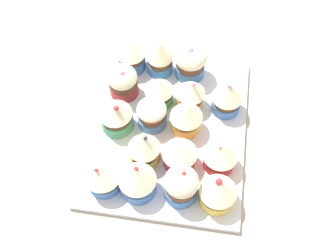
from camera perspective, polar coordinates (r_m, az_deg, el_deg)
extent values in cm
cube|color=#B2A899|center=(79.79, 0.00, -2.12)|extent=(180.00, 180.00, 3.00)
cube|color=silver|center=(77.96, 0.00, -1.37)|extent=(36.01, 29.42, 1.20)
cylinder|color=#477AC6|center=(85.21, -5.10, 8.10)|extent=(5.69, 5.69, 2.73)
cylinder|color=brown|center=(83.60, -5.21, 9.01)|extent=(5.04, 5.04, 1.46)
cone|color=#F4EDC6|center=(81.87, -5.34, 10.04)|extent=(5.92, 5.92, 3.12)
cylinder|color=#D1333D|center=(81.32, -6.23, 4.47)|extent=(5.69, 5.69, 2.72)
cylinder|color=brown|center=(79.80, -6.36, 5.25)|extent=(5.45, 5.45, 1.06)
ellipsoid|color=#F4EDC6|center=(78.38, -6.48, 6.03)|extent=(5.83, 5.83, 4.21)
sphere|color=pink|center=(76.48, -6.48, 6.58)|extent=(1.08, 1.08, 1.08)
cylinder|color=#4C9E6B|center=(77.20, -7.17, -0.21)|extent=(6.15, 6.15, 2.72)
cylinder|color=brown|center=(75.43, -7.33, 0.61)|extent=(5.48, 5.48, 1.46)
cone|color=#F4EDC6|center=(73.56, -7.52, 1.52)|extent=(6.19, 6.19, 2.98)
sphere|color=red|center=(72.04, -7.32, 1.67)|extent=(0.98, 0.98, 0.98)
cylinder|color=#477AC6|center=(72.20, -8.97, -8.51)|extent=(5.99, 5.99, 2.34)
cylinder|color=brown|center=(70.47, -9.17, -7.91)|extent=(5.52, 5.52, 1.46)
cone|color=#F4EDC6|center=(68.40, -9.44, -7.15)|extent=(6.60, 6.60, 3.11)
sphere|color=red|center=(67.00, -10.10, -6.98)|extent=(0.67, 0.67, 0.67)
cylinder|color=#477AC6|center=(84.38, -1.13, 7.62)|extent=(5.23, 5.23, 2.56)
cylinder|color=brown|center=(82.79, -1.15, 8.51)|extent=(4.94, 4.94, 1.54)
cone|color=#F4EDC6|center=(80.72, -1.18, 9.74)|extent=(5.26, 5.26, 3.88)
cylinder|color=#4C9E6B|center=(79.74, -1.24, 3.20)|extent=(5.43, 5.43, 2.49)
cylinder|color=brown|center=(78.23, -1.27, 3.96)|extent=(5.01, 5.01, 1.18)
cone|color=#F4EDC6|center=(76.47, -1.30, 4.90)|extent=(5.61, 5.61, 3.16)
cylinder|color=#477AC6|center=(77.13, -2.24, 0.07)|extent=(5.51, 5.51, 2.31)
cylinder|color=brown|center=(75.53, -2.29, 0.81)|extent=(4.94, 4.94, 1.45)
ellipsoid|color=#F4EDC6|center=(74.12, -2.34, 1.49)|extent=(5.57, 5.57, 3.13)
cylinder|color=#EFC651|center=(73.43, -3.29, -4.91)|extent=(5.55, 5.55, 2.61)
cylinder|color=brown|center=(71.66, -3.37, -4.21)|extent=(5.26, 5.26, 1.35)
cone|color=#F4EDC6|center=(69.51, -3.47, -3.30)|extent=(5.75, 5.75, 3.52)
sphere|color=#333338|center=(68.08, -3.20, -2.59)|extent=(0.74, 0.74, 0.74)
cylinder|color=#477AC6|center=(70.98, -4.19, -9.25)|extent=(6.15, 6.15, 2.74)
cylinder|color=brown|center=(69.09, -4.30, -8.62)|extent=(5.44, 5.44, 1.34)
cone|color=#F4EDC6|center=(66.85, -4.44, -7.81)|extent=(6.48, 6.48, 3.56)
sphere|color=red|center=(65.51, -4.50, -6.87)|extent=(0.77, 0.77, 0.77)
cylinder|color=#477AC6|center=(83.76, 3.08, 7.10)|extent=(5.95, 5.95, 2.77)
cylinder|color=brown|center=(82.09, 3.14, 8.02)|extent=(5.58, 5.58, 1.51)
ellipsoid|color=#F4EDC6|center=(80.52, 3.21, 8.94)|extent=(6.65, 6.65, 4.29)
sphere|color=pink|center=(78.91, 3.24, 9.77)|extent=(1.16, 1.16, 1.16)
cylinder|color=#EFC651|center=(79.51, 3.12, 2.68)|extent=(5.22, 5.22, 2.23)
cylinder|color=brown|center=(77.94, 3.18, 3.46)|extent=(4.92, 4.92, 1.59)
cone|color=#F4EDC6|center=(75.87, 3.27, 4.55)|extent=(5.65, 5.65, 3.46)
sphere|color=pink|center=(74.39, 3.70, 5.06)|extent=(0.75, 0.75, 0.75)
cylinder|color=#EFC651|center=(76.49, 2.54, -0.59)|extent=(5.47, 5.47, 2.53)
cylinder|color=brown|center=(74.78, 2.60, 0.19)|extent=(5.00, 5.00, 1.46)
cone|color=#F4EDC6|center=(72.64, 2.67, 1.22)|extent=(6.11, 6.11, 3.58)
cylinder|color=#D1333D|center=(72.92, 1.62, -5.61)|extent=(5.72, 5.72, 2.59)
cylinder|color=brown|center=(71.21, 1.65, -4.95)|extent=(5.12, 5.12, 1.21)
cone|color=#F4EDC6|center=(69.35, 1.70, -4.19)|extent=(6.25, 6.25, 2.95)
cylinder|color=#477AC6|center=(70.50, 1.82, -9.94)|extent=(5.73, 5.73, 2.73)
cylinder|color=brown|center=(68.57, 1.87, -9.31)|extent=(5.40, 5.40, 1.42)
ellipsoid|color=#F4EDC6|center=(66.75, 1.91, -8.68)|extent=(5.83, 5.83, 4.17)
sphere|color=red|center=(65.17, 2.27, -7.58)|extent=(0.83, 0.83, 0.83)
cylinder|color=#477AC6|center=(79.58, 8.12, 2.10)|extent=(5.55, 5.55, 2.39)
cylinder|color=brown|center=(77.95, 8.30, 2.90)|extent=(5.07, 5.07, 1.58)
cone|color=#F4EDC6|center=(75.90, 8.53, 3.96)|extent=(5.92, 5.92, 3.45)
sphere|color=pink|center=(74.66, 8.66, 4.73)|extent=(0.83, 0.83, 0.83)
cylinder|color=#D1333D|center=(73.50, 7.20, -5.81)|extent=(5.61, 5.61, 2.25)
cylinder|color=brown|center=(71.84, 7.36, -5.18)|extent=(4.97, 4.97, 1.45)
cone|color=#F4EDC6|center=(69.76, 7.57, -4.34)|extent=(6.24, 6.24, 3.23)
sphere|color=pink|center=(68.33, 7.34, -3.81)|extent=(0.61, 0.61, 0.61)
cylinder|color=#EFC651|center=(70.63, 6.88, -10.72)|extent=(6.08, 6.08, 2.61)
cylinder|color=brown|center=(68.87, 7.04, -10.17)|extent=(5.57, 5.57, 1.18)
cone|color=#F4EDC6|center=(66.73, 7.25, -9.45)|extent=(6.33, 6.33, 3.44)
sphere|color=red|center=(65.42, 7.20, -8.65)|extent=(1.17, 1.17, 1.17)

